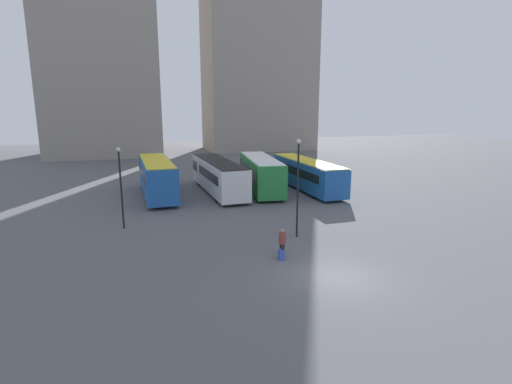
{
  "coord_description": "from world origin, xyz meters",
  "views": [
    {
      "loc": [
        -9.18,
        -15.92,
        8.1
      ],
      "look_at": [
        -0.68,
        11.31,
        1.93
      ],
      "focal_mm": 28.0,
      "sensor_mm": 36.0,
      "label": 1
    }
  ],
  "objects_px": {
    "bus_0": "(157,177)",
    "bus_3": "(306,173)",
    "lamp_post_1": "(121,181)",
    "bus_1": "(218,175)",
    "bus_2": "(261,173)",
    "lamp_post_0": "(298,181)",
    "suitcase": "(281,254)",
    "traveler": "(282,240)"
  },
  "relations": [
    {
      "from": "bus_0",
      "to": "bus_3",
      "type": "relative_size",
      "value": 0.88
    },
    {
      "from": "bus_0",
      "to": "suitcase",
      "type": "bearing_deg",
      "value": -165.0
    },
    {
      "from": "bus_3",
      "to": "suitcase",
      "type": "relative_size",
      "value": 14.87
    },
    {
      "from": "suitcase",
      "to": "lamp_post_1",
      "type": "distance_m",
      "value": 12.09
    },
    {
      "from": "bus_1",
      "to": "suitcase",
      "type": "height_order",
      "value": "bus_1"
    },
    {
      "from": "lamp_post_1",
      "to": "bus_2",
      "type": "bearing_deg",
      "value": 35.1
    },
    {
      "from": "traveler",
      "to": "lamp_post_1",
      "type": "height_order",
      "value": "lamp_post_1"
    },
    {
      "from": "bus_1",
      "to": "bus_3",
      "type": "height_order",
      "value": "bus_1"
    },
    {
      "from": "bus_1",
      "to": "lamp_post_1",
      "type": "height_order",
      "value": "lamp_post_1"
    },
    {
      "from": "bus_3",
      "to": "suitcase",
      "type": "bearing_deg",
      "value": 151.45
    },
    {
      "from": "bus_3",
      "to": "traveler",
      "type": "relative_size",
      "value": 7.95
    },
    {
      "from": "bus_0",
      "to": "lamp_post_0",
      "type": "distance_m",
      "value": 16.57
    },
    {
      "from": "bus_0",
      "to": "bus_3",
      "type": "height_order",
      "value": "bus_0"
    },
    {
      "from": "bus_2",
      "to": "lamp_post_1",
      "type": "xyz_separation_m",
      "value": [
        -12.6,
        -8.85,
        1.46
      ]
    },
    {
      "from": "suitcase",
      "to": "lamp_post_0",
      "type": "xyz_separation_m",
      "value": [
        2.3,
        3.32,
        3.29
      ]
    },
    {
      "from": "bus_3",
      "to": "traveler",
      "type": "distance_m",
      "value": 18.49
    },
    {
      "from": "lamp_post_0",
      "to": "lamp_post_1",
      "type": "distance_m",
      "value": 11.65
    },
    {
      "from": "traveler",
      "to": "suitcase",
      "type": "relative_size",
      "value": 1.87
    },
    {
      "from": "bus_1",
      "to": "bus_2",
      "type": "distance_m",
      "value": 4.11
    },
    {
      "from": "bus_0",
      "to": "bus_2",
      "type": "distance_m",
      "value": 9.76
    },
    {
      "from": "bus_2",
      "to": "bus_3",
      "type": "relative_size",
      "value": 0.87
    },
    {
      "from": "bus_2",
      "to": "lamp_post_1",
      "type": "distance_m",
      "value": 15.46
    },
    {
      "from": "bus_0",
      "to": "bus_1",
      "type": "distance_m",
      "value": 5.68
    },
    {
      "from": "bus_0",
      "to": "lamp_post_1",
      "type": "relative_size",
      "value": 2.02
    },
    {
      "from": "bus_3",
      "to": "lamp_post_1",
      "type": "height_order",
      "value": "lamp_post_1"
    },
    {
      "from": "bus_2",
      "to": "bus_3",
      "type": "height_order",
      "value": "bus_2"
    },
    {
      "from": "bus_2",
      "to": "lamp_post_0",
      "type": "height_order",
      "value": "lamp_post_0"
    },
    {
      "from": "traveler",
      "to": "bus_1",
      "type": "bearing_deg",
      "value": -4.38
    },
    {
      "from": "lamp_post_0",
      "to": "traveler",
      "type": "bearing_deg",
      "value": -126.13
    },
    {
      "from": "lamp_post_1",
      "to": "bus_0",
      "type": "bearing_deg",
      "value": 73.26
    },
    {
      "from": "bus_3",
      "to": "lamp_post_0",
      "type": "height_order",
      "value": "lamp_post_0"
    },
    {
      "from": "bus_3",
      "to": "lamp_post_1",
      "type": "bearing_deg",
      "value": 115.55
    },
    {
      "from": "bus_3",
      "to": "lamp_post_0",
      "type": "bearing_deg",
      "value": 153.18
    },
    {
      "from": "bus_2",
      "to": "lamp_post_0",
      "type": "xyz_separation_m",
      "value": [
        -2.13,
        -13.96,
        1.82
      ]
    },
    {
      "from": "bus_2",
      "to": "lamp_post_0",
      "type": "bearing_deg",
      "value": 178.41
    },
    {
      "from": "bus_0",
      "to": "traveler",
      "type": "bearing_deg",
      "value": -163.93
    },
    {
      "from": "bus_3",
      "to": "bus_0",
      "type": "bearing_deg",
      "value": 84.91
    },
    {
      "from": "bus_2",
      "to": "bus_3",
      "type": "xyz_separation_m",
      "value": [
        4.57,
        -0.55,
        -0.18
      ]
    },
    {
      "from": "bus_0",
      "to": "suitcase",
      "type": "height_order",
      "value": "bus_0"
    },
    {
      "from": "bus_2",
      "to": "traveler",
      "type": "relative_size",
      "value": 6.93
    },
    {
      "from": "suitcase",
      "to": "lamp_post_0",
      "type": "distance_m",
      "value": 5.21
    },
    {
      "from": "bus_0",
      "to": "suitcase",
      "type": "xyz_separation_m",
      "value": [
        5.3,
        -17.94,
        -1.51
      ]
    }
  ]
}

